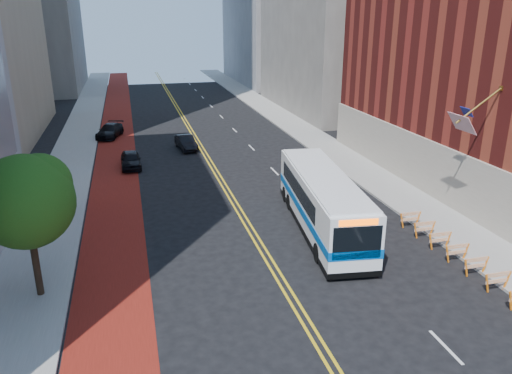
{
  "coord_description": "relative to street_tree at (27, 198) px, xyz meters",
  "views": [
    {
      "loc": [
        -6.63,
        -16.17,
        12.53
      ],
      "look_at": [
        -0.41,
        8.0,
        3.8
      ],
      "focal_mm": 35.0,
      "sensor_mm": 36.0,
      "label": 1
    }
  ],
  "objects": [
    {
      "name": "sidewalk_left",
      "position": [
        -0.76,
        23.96,
        -4.84
      ],
      "size": [
        4.0,
        140.0,
        0.15
      ],
      "primitive_type": "cube",
      "color": "gray",
      "rests_on": "ground"
    },
    {
      "name": "sidewalk_right",
      "position": [
        23.24,
        23.96,
        -4.84
      ],
      "size": [
        4.0,
        140.0,
        0.15
      ],
      "primitive_type": "cube",
      "color": "gray",
      "rests_on": "ground"
    },
    {
      "name": "car_a",
      "position": [
        4.43,
        20.08,
        -4.21
      ],
      "size": [
        1.74,
        4.13,
        1.4
      ],
      "primitive_type": "imported",
      "rotation": [
        0.0,
        0.0,
        0.02
      ],
      "color": "black",
      "rests_on": "ground"
    },
    {
      "name": "lane_dashes",
      "position": [
        16.04,
        31.96,
        -4.9
      ],
      "size": [
        0.14,
        98.2,
        0.01
      ],
      "color": "silver",
      "rests_on": "ground"
    },
    {
      "name": "ground",
      "position": [
        11.24,
        -6.04,
        -4.91
      ],
      "size": [
        160.0,
        160.0,
        0.0
      ],
      "primitive_type": "plane",
      "color": "black",
      "rests_on": "ground"
    },
    {
      "name": "construction_barriers",
      "position": [
        20.84,
        -2.62,
        -4.24
      ],
      "size": [
        1.42,
        10.91,
        1.0
      ],
      "color": "orange",
      "rests_on": "ground"
    },
    {
      "name": "car_b",
      "position": [
        9.74,
        24.98,
        -4.24
      ],
      "size": [
        1.94,
        4.23,
        1.34
      ],
      "primitive_type": "imported",
      "rotation": [
        0.0,
        0.0,
        0.13
      ],
      "color": "black",
      "rests_on": "ground"
    },
    {
      "name": "center_line_inner",
      "position": [
        11.06,
        23.96,
        -4.91
      ],
      "size": [
        0.14,
        140.0,
        0.01
      ],
      "primitive_type": "cube",
      "color": "gold",
      "rests_on": "ground"
    },
    {
      "name": "transit_bus",
      "position": [
        15.48,
        4.0,
        -3.08
      ],
      "size": [
        4.29,
        13.0,
        3.51
      ],
      "rotation": [
        0.0,
        0.0,
        -0.12
      ],
      "color": "white",
      "rests_on": "ground"
    },
    {
      "name": "bus_lane_paint",
      "position": [
        3.14,
        23.96,
        -4.91
      ],
      "size": [
        3.6,
        140.0,
        0.01
      ],
      "primitive_type": "cube",
      "color": "#60150D",
      "rests_on": "ground"
    },
    {
      "name": "center_line_outer",
      "position": [
        11.42,
        23.96,
        -4.91
      ],
      "size": [
        0.14,
        140.0,
        0.01
      ],
      "primitive_type": "cube",
      "color": "gold",
      "rests_on": "ground"
    },
    {
      "name": "street_tree",
      "position": [
        0.0,
        0.0,
        0.0
      ],
      "size": [
        4.2,
        4.2,
        6.7
      ],
      "color": "black",
      "rests_on": "sidewalk_left"
    },
    {
      "name": "car_c",
      "position": [
        2.5,
        31.94,
        -4.22
      ],
      "size": [
        3.25,
        5.15,
        1.39
      ],
      "primitive_type": "imported",
      "rotation": [
        0.0,
        0.0,
        -0.29
      ],
      "color": "black",
      "rests_on": "ground"
    }
  ]
}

